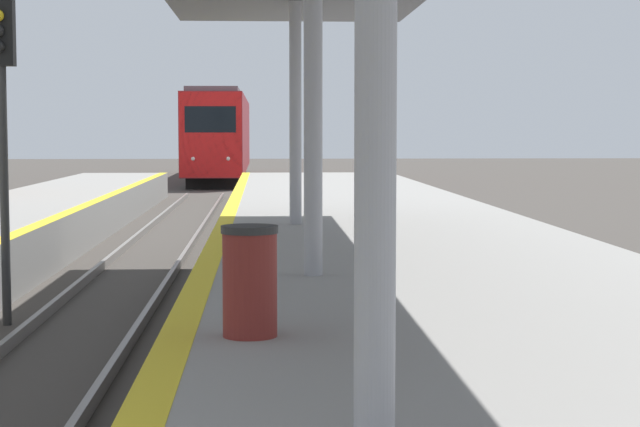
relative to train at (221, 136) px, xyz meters
name	(u,v)px	position (x,y,z in m)	size (l,w,h in m)	color
train	(221,136)	(0.00, 0.00, 0.00)	(2.83, 22.71, 4.66)	black
signal_mid	(2,98)	(-1.14, -44.24, 0.71)	(0.36, 0.31, 4.40)	#2D2D2D
trash_bin	(250,281)	(2.25, -50.24, -0.94)	(0.46, 0.46, 0.90)	maroon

